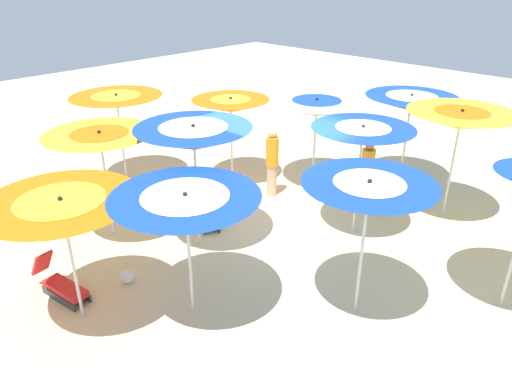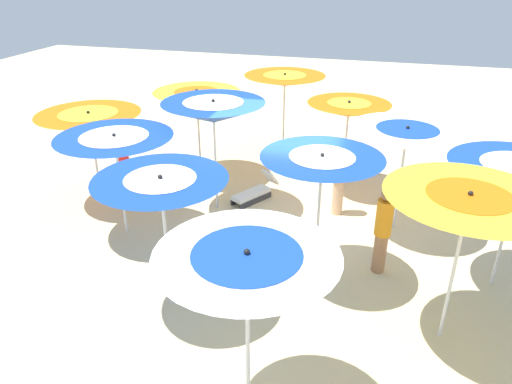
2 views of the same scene
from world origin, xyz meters
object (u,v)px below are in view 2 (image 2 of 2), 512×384
at_px(beach_umbrella_4, 322,165).
at_px(beach_umbrella_8, 349,110).
at_px(beach_umbrella_9, 89,121).
at_px(beachgoer_0, 383,230).
at_px(beach_umbrella_5, 406,139).
at_px(beach_umbrella_6, 115,146).
at_px(beachgoer_1, 339,177).
at_px(beach_ball, 145,195).
at_px(beach_umbrella_1, 467,208).
at_px(beach_umbrella_7, 214,112).
at_px(beach_umbrella_3, 161,190).
at_px(lounger_1, 119,178).
at_px(lounger_2, 254,192).
at_px(beach_umbrella_0, 247,268).
at_px(beach_umbrella_10, 197,98).
at_px(beach_umbrella_11, 285,80).

relative_size(beach_umbrella_4, beach_umbrella_8, 1.07).
height_order(beach_umbrella_9, beachgoer_0, beach_umbrella_9).
xyz_separation_m(beach_umbrella_5, beach_umbrella_9, (0.54, -6.74, -0.06)).
xyz_separation_m(beach_umbrella_4, beach_umbrella_5, (-2.15, 1.35, -0.15)).
xyz_separation_m(beach_umbrella_5, beach_umbrella_6, (1.72, -5.41, -0.09)).
bearing_deg(beach_umbrella_5, beachgoer_1, -103.26).
xyz_separation_m(beach_umbrella_5, beach_ball, (0.26, -5.73, -1.89)).
bearing_deg(beach_umbrella_4, beach_ball, -113.38).
bearing_deg(beach_umbrella_1, beach_umbrella_8, -157.21).
bearing_deg(beachgoer_0, beach_umbrella_6, -24.50).
bearing_deg(beach_umbrella_1, beach_umbrella_7, -122.88).
relative_size(beach_umbrella_8, beachgoer_1, 1.30).
xyz_separation_m(beach_umbrella_1, beach_umbrella_3, (0.43, -4.26, -0.11)).
bearing_deg(beachgoer_0, lounger_1, -41.44).
relative_size(beach_umbrella_9, lounger_1, 1.83).
relative_size(beach_umbrella_4, lounger_2, 1.85).
xyz_separation_m(lounger_1, beachgoer_1, (-0.06, 5.45, 0.68)).
bearing_deg(beach_umbrella_7, beach_ball, -86.81).
xyz_separation_m(beach_umbrella_0, beach_umbrella_1, (-2.12, 2.43, -0.01)).
xyz_separation_m(beach_umbrella_0, lounger_1, (-5.56, -5.03, -2.02)).
height_order(beach_umbrella_1, beach_ball, beach_umbrella_1).
xyz_separation_m(beach_umbrella_0, beach_umbrella_9, (-4.79, -5.07, -0.29)).
xyz_separation_m(beach_umbrella_3, beach_umbrella_7, (-3.47, -0.45, 0.15)).
bearing_deg(beach_umbrella_10, lounger_2, 59.97).
height_order(beach_umbrella_5, beachgoer_0, beach_umbrella_5).
relative_size(beach_umbrella_4, beach_ball, 9.91).
xyz_separation_m(beach_umbrella_7, beach_umbrella_10, (-1.60, -1.03, -0.20)).
bearing_deg(beach_umbrella_11, beach_umbrella_8, 44.69).
relative_size(beach_umbrella_3, beach_umbrella_8, 1.06).
bearing_deg(lounger_1, beach_umbrella_8, 96.61).
bearing_deg(beach_umbrella_9, beach_umbrella_1, 70.44).
xyz_separation_m(beach_umbrella_3, beachgoer_0, (-1.92, 3.25, -1.25)).
xyz_separation_m(beach_umbrella_10, beach_ball, (1.70, -0.74, -1.95)).
relative_size(beach_umbrella_8, beachgoer_0, 1.34).
bearing_deg(beach_umbrella_8, beach_umbrella_0, -3.12).
distance_m(beach_umbrella_9, beach_umbrella_11, 5.46).
bearing_deg(lounger_2, beach_umbrella_1, 78.36).
bearing_deg(beach_umbrella_4, beachgoer_1, 177.82).
relative_size(beach_umbrella_1, beach_umbrella_8, 1.11).
height_order(lounger_2, beachgoer_1, beachgoer_1).
bearing_deg(beach_umbrella_7, beach_umbrella_1, 57.12).
distance_m(beach_umbrella_8, beach_ball, 5.19).
relative_size(beach_umbrella_1, beach_umbrella_6, 1.09).
bearing_deg(lounger_1, beach_umbrella_11, 126.66).
height_order(beach_umbrella_1, beach_umbrella_5, beach_umbrella_1).
height_order(beachgoer_0, beachgoer_1, beachgoer_1).
distance_m(beach_umbrella_3, beach_umbrella_5, 5.04).
bearing_deg(beach_umbrella_10, beach_umbrella_4, 45.32).
height_order(beach_umbrella_0, beach_ball, beach_umbrella_0).
height_order(beach_umbrella_3, lounger_2, beach_umbrella_3).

